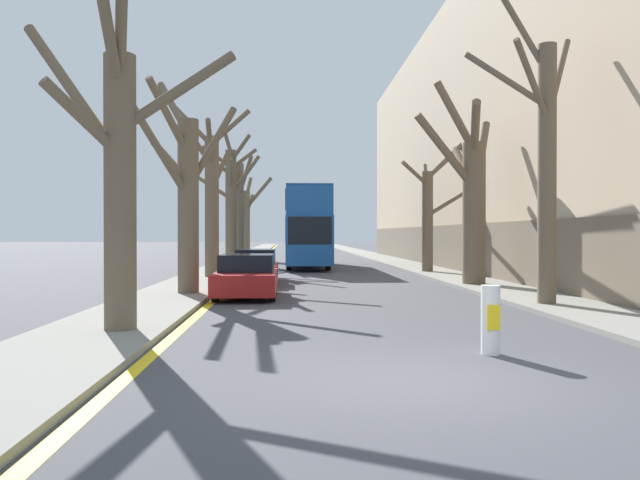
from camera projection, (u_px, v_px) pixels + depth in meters
name	position (u px, v px, depth m)	size (l,w,h in m)	color
ground_plane	(426.00, 382.00, 8.43)	(300.00, 300.00, 0.00)	#424247
sidewalk_left	(249.00, 255.00, 58.09)	(2.60, 120.00, 0.12)	gray
sidewalk_right	(369.00, 255.00, 58.64)	(2.60, 120.00, 0.12)	gray
building_facade_right	(515.00, 144.00, 37.95)	(10.08, 48.99, 15.08)	tan
kerb_line_stripe	(265.00, 255.00, 58.16)	(0.24, 120.00, 0.01)	yellow
street_tree_left_0	(118.00, 168.00, 12.26)	(4.49, 2.59, 7.26)	brown
street_tree_left_1	(186.00, 191.00, 19.95)	(2.98, 3.83, 7.26)	brown
street_tree_left_2	(210.00, 194.00, 27.58)	(4.22, 3.12, 8.50)	brown
street_tree_left_3	(231.00, 203.00, 34.64)	(3.90, 2.73, 7.40)	brown
street_tree_left_4	(237.00, 204.00, 42.01)	(3.55, 2.33, 8.79)	brown
street_tree_left_5	(246.00, 220.00, 49.13)	(3.29, 3.29, 6.59)	brown
street_tree_right_0	(544.00, 158.00, 16.95)	(3.29, 2.66, 9.00)	brown
street_tree_right_1	(471.00, 197.00, 23.72)	(3.62, 5.46, 7.82)	brown
street_tree_right_2	(431.00, 210.00, 31.63)	(4.33, 3.42, 7.20)	brown
double_decker_bus	(307.00, 224.00, 37.92)	(2.53, 11.98, 4.63)	#19519E
parked_car_0	(247.00, 277.00, 19.71)	(1.89, 4.02, 1.36)	maroon
parked_car_1	(256.00, 267.00, 25.10)	(1.73, 4.48, 1.38)	maroon
traffic_bollard	(491.00, 320.00, 10.37)	(0.31, 0.33, 1.15)	white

